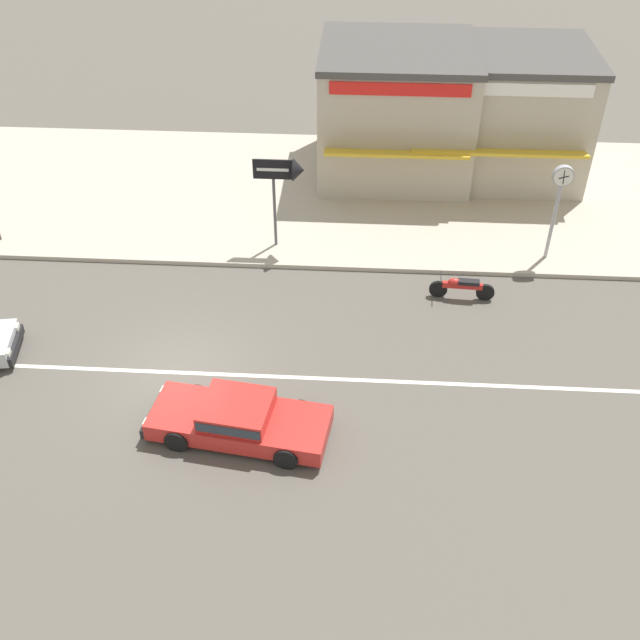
{
  "coord_description": "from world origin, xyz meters",
  "views": [
    {
      "loc": [
        4.8,
        -14.95,
        13.92
      ],
      "look_at": [
        3.79,
        1.56,
        0.8
      ],
      "focal_mm": 42.0,
      "sensor_mm": 36.0,
      "label": 1
    }
  ],
  "objects_px": {
    "shopfront_corner_warung": "(491,112)",
    "street_clock": "(560,190)",
    "shopfront_far_kios": "(395,110)",
    "sedan_red_1": "(238,419)",
    "arrow_signboard": "(291,174)",
    "motorcycle_0": "(462,287)"
  },
  "relations": [
    {
      "from": "street_clock",
      "to": "shopfront_far_kios",
      "type": "xyz_separation_m",
      "value": [
        -5.0,
        6.17,
        -0.09
      ]
    },
    {
      "from": "sedan_red_1",
      "to": "arrow_signboard",
      "type": "height_order",
      "value": "arrow_signboard"
    },
    {
      "from": "motorcycle_0",
      "to": "arrow_signboard",
      "type": "bearing_deg",
      "value": 155.6
    },
    {
      "from": "sedan_red_1",
      "to": "shopfront_corner_warung",
      "type": "relative_size",
      "value": 0.68
    },
    {
      "from": "sedan_red_1",
      "to": "street_clock",
      "type": "xyz_separation_m",
      "value": [
        9.01,
        8.36,
        2.1
      ]
    },
    {
      "from": "arrow_signboard",
      "to": "shopfront_far_kios",
      "type": "xyz_separation_m",
      "value": [
        3.42,
        5.98,
        -0.28
      ]
    },
    {
      "from": "sedan_red_1",
      "to": "motorcycle_0",
      "type": "distance_m",
      "value": 8.57
    },
    {
      "from": "sedan_red_1",
      "to": "motorcycle_0",
      "type": "xyz_separation_m",
      "value": [
        6.03,
        6.08,
        -0.11
      ]
    },
    {
      "from": "sedan_red_1",
      "to": "arrow_signboard",
      "type": "relative_size",
      "value": 1.48
    },
    {
      "from": "street_clock",
      "to": "shopfront_far_kios",
      "type": "bearing_deg",
      "value": 129.03
    },
    {
      "from": "motorcycle_0",
      "to": "street_clock",
      "type": "distance_m",
      "value": 4.35
    },
    {
      "from": "street_clock",
      "to": "shopfront_corner_warung",
      "type": "height_order",
      "value": "shopfront_corner_warung"
    },
    {
      "from": "shopfront_corner_warung",
      "to": "shopfront_far_kios",
      "type": "xyz_separation_m",
      "value": [
        -3.6,
        -0.06,
        0.02
      ]
    },
    {
      "from": "sedan_red_1",
      "to": "arrow_signboard",
      "type": "distance_m",
      "value": 8.87
    },
    {
      "from": "sedan_red_1",
      "to": "street_clock",
      "type": "bearing_deg",
      "value": 42.83
    },
    {
      "from": "motorcycle_0",
      "to": "sedan_red_1",
      "type": "bearing_deg",
      "value": -134.76
    },
    {
      "from": "street_clock",
      "to": "arrow_signboard",
      "type": "distance_m",
      "value": 8.42
    },
    {
      "from": "sedan_red_1",
      "to": "shopfront_far_kios",
      "type": "relative_size",
      "value": 0.76
    },
    {
      "from": "sedan_red_1",
      "to": "shopfront_corner_warung",
      "type": "height_order",
      "value": "shopfront_corner_warung"
    },
    {
      "from": "sedan_red_1",
      "to": "motorcycle_0",
      "type": "bearing_deg",
      "value": 45.24
    },
    {
      "from": "arrow_signboard",
      "to": "sedan_red_1",
      "type": "bearing_deg",
      "value": -94.0
    },
    {
      "from": "shopfront_corner_warung",
      "to": "street_clock",
      "type": "bearing_deg",
      "value": -77.33
    }
  ]
}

